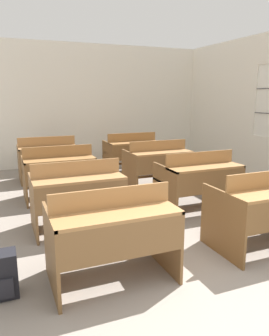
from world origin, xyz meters
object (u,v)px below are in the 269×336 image
Objects in this scene: bench_second_left at (77,193)px; schoolbag at (1,275)px; bench_back_right at (132,152)px; bench_second_right at (199,180)px; bench_front_left at (112,232)px; bench_front_right at (266,208)px; bench_back_left at (48,157)px; bench_third_left at (59,171)px; bench_third_right at (158,163)px.

schoolbag is at bearing -127.51° from bench_second_left.
bench_second_right is at bearing -90.05° from bench_back_right.
bench_front_left is at bearing -88.98° from bench_second_left.
bench_front_right and bench_back_left have the same top height.
bench_back_left is 2.81× the size of schoolbag.
bench_second_right and bench_third_left have the same top height.
bench_second_left and bench_back_left have the same top height.
bench_third_right is (-0.01, 2.58, 0.00)m from bench_front_right.
bench_front_right is at bearing -0.42° from bench_front_left.
schoolbag is (-0.90, -3.79, -0.27)m from bench_back_left.
bench_front_right is 1.00× the size of bench_third_right.
bench_front_left is at bearing 179.58° from bench_front_right.
bench_front_left is 2.81× the size of schoolbag.
bench_third_left is (-1.76, 2.61, 0.00)m from bench_front_right.
bench_second_right is 1.00× the size of bench_back_right.
bench_front_left is at bearing -6.07° from schoolbag.
bench_back_right is at bearing 89.04° from bench_third_right.
bench_second_right is at bearing -89.12° from bench_third_right.
bench_back_left is at bearing 76.63° from schoolbag.
bench_back_right is 2.81× the size of schoolbag.
bench_back_left is at bearing 142.83° from bench_third_right.
bench_second_right is at bearing -55.98° from bench_back_left.
bench_third_right is (-0.02, 1.29, 0.00)m from bench_second_right.
bench_back_left is (-0.03, 3.89, 0.00)m from bench_front_left.
bench_second_left is (-0.02, 1.28, 0.00)m from bench_front_left.
schoolbag is at bearing -136.94° from bench_third_right.
bench_front_right is 3.14m from bench_third_left.
bench_front_left is at bearing -114.15° from bench_back_right.
bench_front_right is at bearing -56.02° from bench_third_left.
bench_front_right is at bearing -89.68° from bench_third_right.
bench_front_left and bench_second_right have the same top height.
bench_third_left is 1.30m from bench_back_left.
bench_back_right is (1.76, 2.59, 0.00)m from bench_second_left.
bench_second_right is at bearing -36.70° from bench_third_left.
schoolbag is (-2.64, -2.47, -0.27)m from bench_third_right.
bench_front_right is 1.29m from bench_second_right.
bench_second_right and bench_third_right have the same top height.
bench_second_left is at bearing -89.86° from bench_back_left.
bench_third_right and bench_back_left have the same top height.
bench_second_right is 1.00× the size of bench_back_left.
bench_front_right is 3.88m from bench_back_right.
bench_front_left is 2.16m from bench_second_right.
bench_third_right and bench_back_right have the same top height.
bench_front_left is 0.97m from schoolbag.
bench_front_right reaches higher than schoolbag.
bench_second_left is 1.31m from bench_third_left.
bench_front_left reaches higher than schoolbag.
bench_second_right reaches higher than schoolbag.
bench_front_left is 2.59m from bench_third_left.
bench_front_left is 1.00× the size of bench_back_right.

